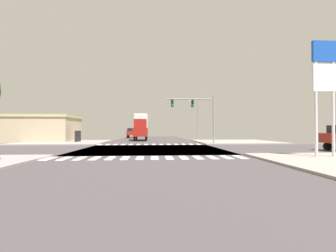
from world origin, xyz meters
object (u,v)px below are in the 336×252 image
object	(u,v)px
suv_farside_1	(131,132)
traffic_signal_mast	(195,109)
bank_building	(34,129)
gas_station_sign	(324,77)
box_truck_nearside_1	(141,126)
street_lamp	(196,116)

from	to	relation	value
suv_farside_1	traffic_signal_mast	bearing A→B (deg)	113.05
bank_building	gas_station_sign	bearing A→B (deg)	-38.13
traffic_signal_mast	suv_farside_1	distance (m)	27.70
gas_station_sign	box_truck_nearside_1	xyz separation A→B (m)	(-13.45, 27.23, -2.84)
traffic_signal_mast	gas_station_sign	world-z (taller)	gas_station_sign
bank_building	street_lamp	bearing A→B (deg)	4.77
gas_station_sign	street_lamp	distance (m)	26.52
gas_station_sign	box_truck_nearside_1	bearing A→B (deg)	116.29
box_truck_nearside_1	gas_station_sign	bearing A→B (deg)	116.29
gas_station_sign	box_truck_nearside_1	world-z (taller)	gas_station_sign
traffic_signal_mast	street_lamp	distance (m)	11.04
suv_farside_1	street_lamp	bearing A→B (deg)	131.92
box_truck_nearside_1	suv_farside_1	bearing A→B (deg)	-77.51
bank_building	box_truck_nearside_1	world-z (taller)	box_truck_nearside_1
traffic_signal_mast	bank_building	world-z (taller)	traffic_signal_mast
traffic_signal_mast	street_lamp	size ratio (longest dim) A/B	0.86
street_lamp	gas_station_sign	bearing A→B (deg)	-82.55
bank_building	box_truck_nearside_1	distance (m)	17.44
traffic_signal_mast	suv_farside_1	world-z (taller)	traffic_signal_mast
traffic_signal_mast	street_lamp	bearing A→B (deg)	78.21
gas_station_sign	bank_building	size ratio (longest dim) A/B	0.54
traffic_signal_mast	bank_building	xyz separation A→B (m)	(-24.90, 8.54, -2.60)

